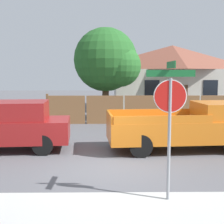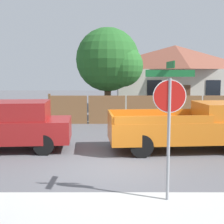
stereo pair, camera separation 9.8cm
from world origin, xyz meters
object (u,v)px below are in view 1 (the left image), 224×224
orange_pickup (187,126)px  stop_sign (170,107)px  red_suv (4,124)px  house (172,76)px  oak_tree (109,61)px

orange_pickup → stop_sign: size_ratio=1.78×
red_suv → orange_pickup: bearing=-4.6°
house → oak_tree: (-4.96, -5.80, 0.96)m
red_suv → stop_sign: (5.16, -4.55, 1.15)m
house → red_suv: size_ratio=2.01×
house → stop_sign: bearing=-101.6°
red_suv → orange_pickup: 6.74m
orange_pickup → oak_tree: bearing=106.9°
oak_tree → red_suv: oak_tree is taller
oak_tree → red_suv: size_ratio=1.15×
orange_pickup → stop_sign: (-1.58, -4.57, 1.25)m
house → orange_pickup: 13.37m
oak_tree → red_suv: 8.66m
red_suv → stop_sign: 6.97m
red_suv → orange_pickup: red_suv is taller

